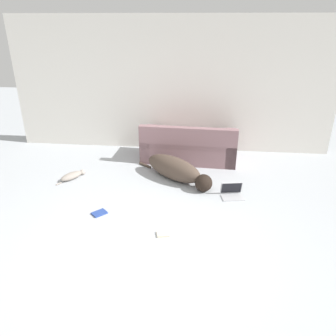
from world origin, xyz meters
TOP-DOWN VIEW (x-y plane):
  - ground_plane at (0.00, 0.00)m, footprint 20.00×20.00m
  - wall_back at (0.00, 3.66)m, footprint 6.75×0.06m
  - couch at (0.44, 3.02)m, footprint 1.91×0.90m
  - dog at (0.27, 2.08)m, footprint 1.49×1.21m
  - cat at (-1.60, 1.91)m, footprint 0.40×0.54m
  - laptop_open at (1.22, 1.58)m, footprint 0.40×0.33m
  - book_cream at (0.23, 0.40)m, footprint 0.19×0.16m
  - book_blue at (-0.78, 0.82)m, footprint 0.25×0.25m

SIDE VIEW (x-z plane):
  - ground_plane at x=0.00m, z-range 0.00..0.00m
  - book_cream at x=0.23m, z-range 0.00..0.02m
  - book_blue at x=-0.78m, z-range 0.00..0.02m
  - cat at x=-1.60m, z-range 0.00..0.13m
  - laptop_open at x=1.22m, z-range -0.04..0.18m
  - dog at x=0.27m, z-range -0.01..0.40m
  - couch at x=0.44m, z-range -0.12..0.67m
  - wall_back at x=0.00m, z-range 0.00..2.75m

